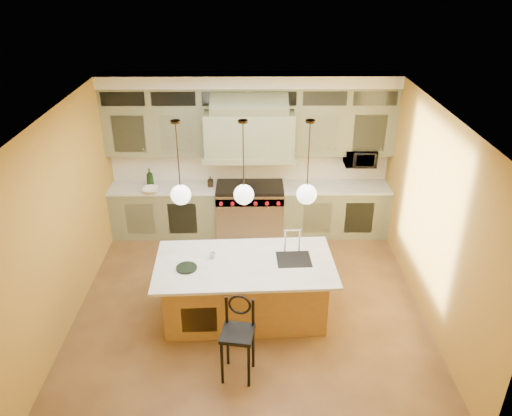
{
  "coord_description": "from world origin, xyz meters",
  "views": [
    {
      "loc": [
        0.04,
        -5.97,
        4.64
      ],
      "look_at": [
        0.1,
        0.7,
        1.24
      ],
      "focal_mm": 35.0,
      "sensor_mm": 36.0,
      "label": 1
    }
  ],
  "objects_px": {
    "counter_stool": "(238,334)",
    "microwave": "(360,157)",
    "range": "(250,209)",
    "kitchen_island": "(245,288)"
  },
  "relations": [
    {
      "from": "range",
      "to": "kitchen_island",
      "type": "relative_size",
      "value": 0.48
    },
    {
      "from": "range",
      "to": "counter_stool",
      "type": "bearing_deg",
      "value": -92.16
    },
    {
      "from": "range",
      "to": "kitchen_island",
      "type": "height_order",
      "value": "kitchen_island"
    },
    {
      "from": "kitchen_island",
      "to": "microwave",
      "type": "xyz_separation_m",
      "value": [
        2.01,
        2.5,
        0.98
      ]
    },
    {
      "from": "range",
      "to": "kitchen_island",
      "type": "distance_m",
      "value": 2.4
    },
    {
      "from": "kitchen_island",
      "to": "counter_stool",
      "type": "xyz_separation_m",
      "value": [
        -0.07,
        -1.12,
        0.14
      ]
    },
    {
      "from": "range",
      "to": "microwave",
      "type": "xyz_separation_m",
      "value": [
        1.95,
        0.11,
        0.96
      ]
    },
    {
      "from": "kitchen_island",
      "to": "range",
      "type": "bearing_deg",
      "value": 86.09
    },
    {
      "from": "counter_stool",
      "to": "microwave",
      "type": "bearing_deg",
      "value": 69.71
    },
    {
      "from": "kitchen_island",
      "to": "counter_stool",
      "type": "bearing_deg",
      "value": -96.33
    }
  ]
}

